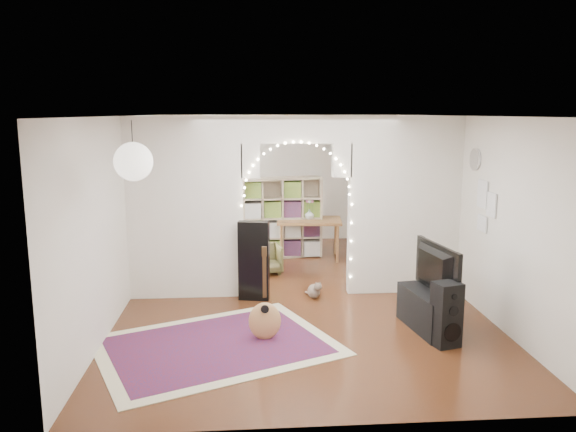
{
  "coord_description": "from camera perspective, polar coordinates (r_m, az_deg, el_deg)",
  "views": [
    {
      "loc": [
        -0.74,
        -8.28,
        2.75
      ],
      "look_at": [
        -0.1,
        0.3,
        1.16
      ],
      "focal_mm": 35.0,
      "sensor_mm": 36.0,
      "label": 1
    }
  ],
  "objects": [
    {
      "name": "wall_right",
      "position": [
        9.0,
        16.91,
        1.08
      ],
      "size": [
        0.02,
        7.5,
        2.7
      ],
      "primitive_type": "cube",
      "color": "silver",
      "rests_on": "floor"
    },
    {
      "name": "wall_back",
      "position": [
        12.13,
        -0.72,
        3.85
      ],
      "size": [
        5.0,
        0.02,
        2.7
      ],
      "primitive_type": "cube",
      "color": "silver",
      "rests_on": "floor"
    },
    {
      "name": "ceiling_fan",
      "position": [
        10.31,
        -0.13,
        8.54
      ],
      "size": [
        1.1,
        1.1,
        0.3
      ],
      "primitive_type": null,
      "color": "gold",
      "rests_on": "ceiling"
    },
    {
      "name": "acoustic_guitar",
      "position": [
        6.91,
        -2.38,
        -9.11
      ],
      "size": [
        0.41,
        0.17,
        1.0
      ],
      "rotation": [
        0.0,
        0.0,
        -0.07
      ],
      "color": "tan",
      "rests_on": "floor"
    },
    {
      "name": "wall_front",
      "position": [
        4.8,
        4.83,
        -6.51
      ],
      "size": [
        5.0,
        0.02,
        2.7
      ],
      "primitive_type": "cube",
      "color": "silver",
      "rests_on": "floor"
    },
    {
      "name": "tv",
      "position": [
        7.33,
        14.18,
        -5.18
      ],
      "size": [
        0.31,
        1.08,
        0.62
      ],
      "primitive_type": "imported",
      "rotation": [
        0.0,
        0.0,
        1.73
      ],
      "color": "black",
      "rests_on": "media_console"
    },
    {
      "name": "picture_frames",
      "position": [
        8.06,
        19.37,
        0.96
      ],
      "size": [
        0.02,
        0.5,
        0.7
      ],
      "primitive_type": null,
      "color": "white",
      "rests_on": "wall_right"
    },
    {
      "name": "wall_clock",
      "position": [
        8.35,
        18.53,
        5.48
      ],
      "size": [
        0.03,
        0.31,
        0.31
      ],
      "primitive_type": "cylinder",
      "rotation": [
        0.0,
        1.57,
        0.0
      ],
      "color": "white",
      "rests_on": "wall_right"
    },
    {
      "name": "wall_left",
      "position": [
        8.58,
        -16.03,
        0.68
      ],
      "size": [
        0.02,
        7.5,
        2.7
      ],
      "primitive_type": "cube",
      "color": "silver",
      "rests_on": "floor"
    },
    {
      "name": "tabby_cat",
      "position": [
        8.49,
        2.69,
        -7.58
      ],
      "size": [
        0.29,
        0.43,
        0.29
      ],
      "rotation": [
        0.0,
        0.0,
        0.4
      ],
      "color": "brown",
      "rests_on": "floor"
    },
    {
      "name": "fairy_lights",
      "position": [
        8.27,
        0.93,
        2.14
      ],
      "size": [
        1.64,
        0.04,
        1.6
      ],
      "primitive_type": null,
      "color": "#FFEABF",
      "rests_on": "divider_wall"
    },
    {
      "name": "media_console",
      "position": [
        7.5,
        13.99,
        -9.3
      ],
      "size": [
        0.55,
        1.05,
        0.5
      ],
      "primitive_type": "cube",
      "rotation": [
        0.0,
        0.0,
        0.16
      ],
      "color": "black",
      "rests_on": "floor"
    },
    {
      "name": "guitar_case",
      "position": [
        8.31,
        -3.48,
        -4.57
      ],
      "size": [
        0.47,
        0.24,
        1.19
      ],
      "primitive_type": "cube",
      "rotation": [
        0.0,
        0.0,
        -0.19
      ],
      "color": "black",
      "rests_on": "floor"
    },
    {
      "name": "paper_lantern",
      "position": [
        6.01,
        -15.43,
        5.35
      ],
      "size": [
        0.4,
        0.4,
        0.4
      ],
      "primitive_type": "sphere",
      "color": "white",
      "rests_on": "ceiling"
    },
    {
      "name": "dining_chair_right",
      "position": [
        9.76,
        -2.36,
        -4.37
      ],
      "size": [
        0.63,
        0.64,
        0.5
      ],
      "primitive_type": "imported",
      "rotation": [
        0.0,
        0.0,
        0.18
      ],
      "color": "brown",
      "rests_on": "floor"
    },
    {
      "name": "dining_chair_left",
      "position": [
        10.23,
        -5.47,
        -3.94
      ],
      "size": [
        0.48,
        0.5,
        0.43
      ],
      "primitive_type": "imported",
      "rotation": [
        0.0,
        0.0,
        0.07
      ],
      "color": "brown",
      "rests_on": "floor"
    },
    {
      "name": "dining_table",
      "position": [
        10.66,
        2.18,
        -0.72
      ],
      "size": [
        1.28,
        0.92,
        0.76
      ],
      "rotation": [
        0.0,
        0.0,
        -0.1
      ],
      "color": "brown",
      "rests_on": "floor"
    },
    {
      "name": "bookcase",
      "position": [
        10.73,
        -0.58,
        -0.15
      ],
      "size": [
        1.55,
        0.69,
        1.54
      ],
      "primitive_type": "cube",
      "rotation": [
        0.0,
        0.0,
        0.21
      ],
      "color": "#C1AE8C",
      "rests_on": "floor"
    },
    {
      "name": "area_rug",
      "position": [
        6.93,
        -7.31,
        -12.91
      ],
      "size": [
        3.27,
        2.91,
        0.02
      ],
      "primitive_type": "cube",
      "rotation": [
        0.0,
        0.0,
        0.41
      ],
      "color": "maroon",
      "rests_on": "floor"
    },
    {
      "name": "window",
      "position": [
        10.3,
        -13.91,
        3.21
      ],
      "size": [
        0.04,
        1.2,
        1.4
      ],
      "primitive_type": "cube",
      "color": "white",
      "rests_on": "wall_left"
    },
    {
      "name": "floor",
      "position": [
        8.75,
        0.82,
        -7.83
      ],
      "size": [
        7.5,
        7.5,
        0.0
      ],
      "primitive_type": "plane",
      "color": "black",
      "rests_on": "ground"
    },
    {
      "name": "flower_vase",
      "position": [
        10.62,
        2.19,
        0.17
      ],
      "size": [
        0.2,
        0.2,
        0.19
      ],
      "primitive_type": "imported",
      "rotation": [
        0.0,
        0.0,
        -0.1
      ],
      "color": "white",
      "rests_on": "dining_table"
    },
    {
      "name": "divider_wall",
      "position": [
        8.42,
        0.85,
        1.42
      ],
      "size": [
        5.0,
        0.2,
        2.7
      ],
      "color": "silver",
      "rests_on": "floor"
    },
    {
      "name": "ceiling",
      "position": [
        8.31,
        0.87,
        10.14
      ],
      "size": [
        5.0,
        7.5,
        0.02
      ],
      "primitive_type": "cube",
      "color": "white",
      "rests_on": "wall_back"
    },
    {
      "name": "floor_speaker",
      "position": [
        7.01,
        15.79,
        -9.62
      ],
      "size": [
        0.36,
        0.34,
        0.78
      ],
      "rotation": [
        0.0,
        0.0,
        0.28
      ],
      "color": "black",
      "rests_on": "floor"
    }
  ]
}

